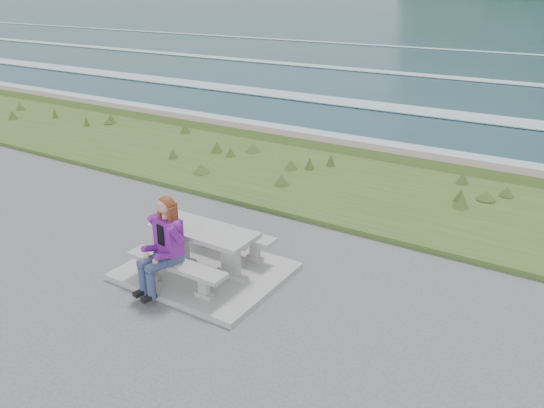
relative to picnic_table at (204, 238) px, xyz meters
name	(u,v)px	position (x,y,z in m)	size (l,w,h in m)	color
concrete_slab	(206,271)	(0.00, 0.00, -0.63)	(2.60, 2.10, 0.10)	#9B9B96
picnic_table	(204,238)	(0.00, 0.00, 0.00)	(1.80, 0.75, 0.75)	#9B9B96
bench_landward	(176,268)	(0.00, -0.70, -0.23)	(1.80, 0.35, 0.45)	#9B9B96
bench_seaward	(230,235)	(0.00, 0.70, -0.23)	(1.80, 0.35, 0.45)	#9B9B96
grass_verge	(335,186)	(0.00, 5.00, -0.68)	(160.00, 4.50, 0.22)	#335821
shore_drop	(379,156)	(0.00, 7.90, -0.68)	(160.00, 0.80, 2.20)	#706554
ocean	(493,107)	(0.00, 25.09, -2.42)	(1600.00, 1600.00, 0.09)	#1B424D
seated_woman	(161,257)	(-0.17, -0.84, -0.02)	(0.58, 0.85, 1.52)	navy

